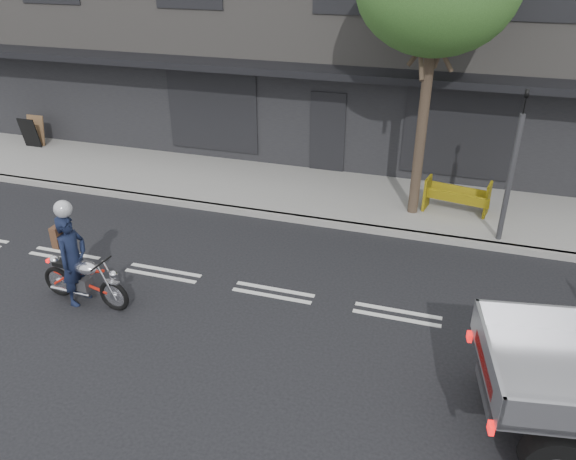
{
  "coord_description": "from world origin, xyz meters",
  "views": [
    {
      "loc": [
        2.99,
        -8.61,
        6.15
      ],
      "look_at": [
        0.14,
        0.5,
        1.16
      ],
      "focal_mm": 35.0,
      "sensor_mm": 36.0,
      "label": 1
    }
  ],
  "objects_px": {
    "motorcycle": "(84,279)",
    "sandwich_board": "(29,133)",
    "traffic_light_pole": "(511,176)",
    "rider": "(73,260)",
    "construction_barrier": "(456,199)"
  },
  "relations": [
    {
      "from": "motorcycle",
      "to": "construction_barrier",
      "type": "distance_m",
      "value": 8.56
    },
    {
      "from": "construction_barrier",
      "to": "traffic_light_pole",
      "type": "bearing_deg",
      "value": -42.85
    },
    {
      "from": "motorcycle",
      "to": "sandwich_board",
      "type": "distance_m",
      "value": 9.49
    },
    {
      "from": "traffic_light_pole",
      "to": "rider",
      "type": "bearing_deg",
      "value": -148.42
    },
    {
      "from": "sandwich_board",
      "to": "motorcycle",
      "type": "bearing_deg",
      "value": -44.36
    },
    {
      "from": "sandwich_board",
      "to": "rider",
      "type": "bearing_deg",
      "value": -45.01
    },
    {
      "from": "traffic_light_pole",
      "to": "sandwich_board",
      "type": "height_order",
      "value": "traffic_light_pole"
    },
    {
      "from": "traffic_light_pole",
      "to": "motorcycle",
      "type": "bearing_deg",
      "value": -147.91
    },
    {
      "from": "rider",
      "to": "sandwich_board",
      "type": "height_order",
      "value": "rider"
    },
    {
      "from": "traffic_light_pole",
      "to": "motorcycle",
      "type": "distance_m",
      "value": 8.89
    },
    {
      "from": "rider",
      "to": "sandwich_board",
      "type": "distance_m",
      "value": 9.39
    },
    {
      "from": "traffic_light_pole",
      "to": "sandwich_board",
      "type": "bearing_deg",
      "value": 171.95
    },
    {
      "from": "traffic_light_pole",
      "to": "motorcycle",
      "type": "relative_size",
      "value": 1.82
    },
    {
      "from": "motorcycle",
      "to": "sandwich_board",
      "type": "relative_size",
      "value": 2.01
    },
    {
      "from": "construction_barrier",
      "to": "sandwich_board",
      "type": "xyz_separation_m",
      "value": [
        -13.19,
        1.08,
        0.05
      ]
    }
  ]
}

